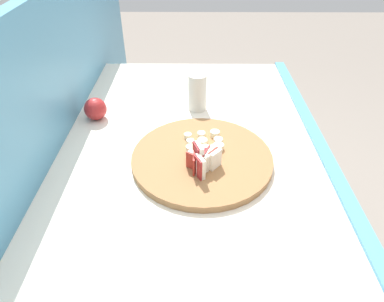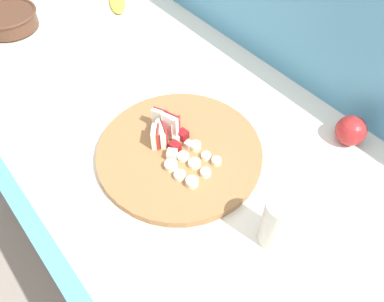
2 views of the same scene
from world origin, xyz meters
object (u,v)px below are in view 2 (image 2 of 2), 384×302
Objects in this scene: ceramic_bowl at (9,19)px; banana_peel at (117,1)px; apple_dice_pile at (178,145)px; small_jar at (277,222)px; apple_wedge_fan at (164,129)px; whole_apple at (351,131)px; banana_slice_rows at (191,165)px; cutting_board at (179,152)px.

banana_peel is at bearing 76.40° from ceramic_bowl.
small_jar is (0.29, 0.01, 0.03)m from apple_dice_pile.
apple_wedge_fan is 0.44m from whole_apple.
whole_apple is at bearing 65.02° from banana_slice_rows.
apple_dice_pile reaches higher than cutting_board.
apple_dice_pile is at bearing -178.01° from small_jar.
banana_peel is (-0.72, 0.26, -0.02)m from banana_slice_rows.
small_jar is 0.34m from whole_apple.
apple_wedge_fan is at bearing -128.72° from whole_apple.
ceramic_bowl reaches higher than cutting_board.
banana_slice_rows is at bearing -19.77° from banana_peel.
banana_slice_rows is 0.89× the size of small_jar.
banana_slice_rows is at bearing 5.82° from ceramic_bowl.
small_jar is at bearing 5.48° from banana_slice_rows.
cutting_board is 5.32× the size of whole_apple.
small_jar is at bearing 2.16° from apple_wedge_fan.
cutting_board is at bearing 169.56° from banana_slice_rows.
ceramic_bowl is at bearing -174.18° from banana_slice_rows.
small_jar is at bearing 5.74° from ceramic_bowl.
cutting_board is at bearing 1.32° from apple_wedge_fan.
apple_wedge_fan is 0.05m from apple_dice_pile.
apple_wedge_fan is 0.81× the size of banana_slice_rows.
apple_dice_pile reaches higher than banana_peel.
apple_wedge_fan is at bearing -177.84° from small_jar.
apple_dice_pile is at bearing -20.60° from banana_peel.
apple_wedge_fan reaches higher than whole_apple.
ceramic_bowl is (-0.80, -0.08, 0.01)m from banana_slice_rows.
apple_wedge_fan reaches higher than apple_dice_pile.
cutting_board is 0.40m from whole_apple.
small_jar is (1.03, 0.10, 0.03)m from ceramic_bowl.
whole_apple is at bearing 101.27° from small_jar.
apple_wedge_fan reaches higher than banana_peel.
banana_slice_rows is at bearing -10.44° from cutting_board.
banana_slice_rows is at bearing -4.72° from apple_wedge_fan.
cutting_board is 0.75m from ceramic_bowl.
whole_apple is at bearing 24.05° from ceramic_bowl.
ceramic_bowl is 1.06m from whole_apple.
apple_dice_pile is 0.41m from whole_apple.
whole_apple is (0.27, 0.34, -0.01)m from apple_wedge_fan.
banana_slice_rows reaches higher than cutting_board.
banana_slice_rows is 0.81m from ceramic_bowl.
apple_wedge_fan is 0.50× the size of ceramic_bowl.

